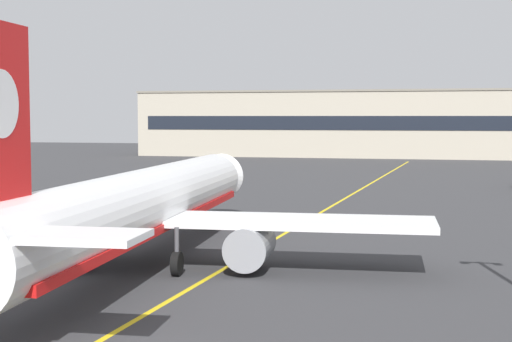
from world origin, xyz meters
TOP-DOWN VIEW (x-y plane):
  - taxiway_centreline at (0.00, 30.00)m, footprint 10.39×179.73m
  - airliner_foreground at (-5.38, 15.14)m, footprint 32.24×41.52m
  - safety_cone_by_nose_gear at (-5.00, 31.60)m, footprint 0.44×0.44m
  - terminal_building at (6.31, 133.95)m, footprint 116.46×12.40m

SIDE VIEW (x-z plane):
  - taxiway_centreline at x=0.00m, z-range 0.00..0.01m
  - safety_cone_by_nose_gear at x=-5.00m, z-range -0.02..0.53m
  - airliner_foreground at x=-5.38m, z-range -2.46..9.19m
  - terminal_building at x=6.31m, z-range 0.01..13.70m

